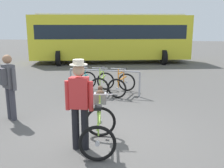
{
  "coord_description": "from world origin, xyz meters",
  "views": [
    {
      "loc": [
        0.86,
        -4.96,
        2.28
      ],
      "look_at": [
        -0.06,
        0.63,
        1.0
      ],
      "focal_mm": 40.34,
      "sensor_mm": 36.0,
      "label": 1
    }
  ],
  "objects_px": {
    "bus_distant": "(110,36)",
    "pedestrian_with_backpack": "(8,83)",
    "racked_bike_orange": "(122,84)",
    "racked_bike_teal": "(84,82)",
    "featured_bicycle": "(99,122)",
    "person_with_featured_bike": "(79,101)",
    "racked_bike_lime": "(103,83)"
  },
  "relations": [
    {
      "from": "racked_bike_orange",
      "to": "bus_distant",
      "type": "height_order",
      "value": "bus_distant"
    },
    {
      "from": "racked_bike_orange",
      "to": "pedestrian_with_backpack",
      "type": "xyz_separation_m",
      "value": [
        -2.47,
        -2.86,
        0.57
      ]
    },
    {
      "from": "pedestrian_with_backpack",
      "to": "bus_distant",
      "type": "distance_m",
      "value": 10.92
    },
    {
      "from": "person_with_featured_bike",
      "to": "pedestrian_with_backpack",
      "type": "bearing_deg",
      "value": 150.18
    },
    {
      "from": "racked_bike_teal",
      "to": "racked_bike_lime",
      "type": "bearing_deg",
      "value": -4.8
    },
    {
      "from": "racked_bike_orange",
      "to": "bus_distant",
      "type": "distance_m",
      "value": 8.32
    },
    {
      "from": "person_with_featured_bike",
      "to": "bus_distant",
      "type": "relative_size",
      "value": 0.17
    },
    {
      "from": "racked_bike_lime",
      "to": "bus_distant",
      "type": "bearing_deg",
      "value": 97.61
    },
    {
      "from": "racked_bike_teal",
      "to": "pedestrian_with_backpack",
      "type": "distance_m",
      "value": 3.21
    },
    {
      "from": "racked_bike_lime",
      "to": "featured_bicycle",
      "type": "distance_m",
      "value": 4.01
    },
    {
      "from": "racked_bike_lime",
      "to": "racked_bike_orange",
      "type": "height_order",
      "value": "same"
    },
    {
      "from": "racked_bike_teal",
      "to": "bus_distant",
      "type": "distance_m",
      "value": 8.02
    },
    {
      "from": "featured_bicycle",
      "to": "racked_bike_teal",
      "type": "bearing_deg",
      "value": 109.64
    },
    {
      "from": "pedestrian_with_backpack",
      "to": "bus_distant",
      "type": "relative_size",
      "value": 0.16
    },
    {
      "from": "racked_bike_teal",
      "to": "bus_distant",
      "type": "relative_size",
      "value": 0.11
    },
    {
      "from": "featured_bicycle",
      "to": "pedestrian_with_backpack",
      "type": "height_order",
      "value": "pedestrian_with_backpack"
    },
    {
      "from": "racked_bike_lime",
      "to": "featured_bicycle",
      "type": "bearing_deg",
      "value": -79.51
    },
    {
      "from": "racked_bike_teal",
      "to": "racked_bike_lime",
      "type": "relative_size",
      "value": 1.03
    },
    {
      "from": "racked_bike_orange",
      "to": "racked_bike_lime",
      "type": "bearing_deg",
      "value": 175.2
    },
    {
      "from": "pedestrian_with_backpack",
      "to": "racked_bike_orange",
      "type": "bearing_deg",
      "value": 49.24
    },
    {
      "from": "racked_bike_teal",
      "to": "person_with_featured_bike",
      "type": "distance_m",
      "value": 4.41
    },
    {
      "from": "person_with_featured_bike",
      "to": "bus_distant",
      "type": "xyz_separation_m",
      "value": [
        -1.47,
        12.12,
        0.79
      ]
    },
    {
      "from": "racked_bike_teal",
      "to": "featured_bicycle",
      "type": "relative_size",
      "value": 0.91
    },
    {
      "from": "featured_bicycle",
      "to": "person_with_featured_bike",
      "type": "distance_m",
      "value": 0.61
    },
    {
      "from": "bus_distant",
      "to": "pedestrian_with_backpack",
      "type": "bearing_deg",
      "value": -93.71
    },
    {
      "from": "pedestrian_with_backpack",
      "to": "racked_bike_teal",
      "type": "bearing_deg",
      "value": 70.23
    },
    {
      "from": "person_with_featured_bike",
      "to": "racked_bike_teal",
      "type": "bearing_deg",
      "value": 104.7
    },
    {
      "from": "featured_bicycle",
      "to": "pedestrian_with_backpack",
      "type": "distance_m",
      "value": 2.73
    },
    {
      "from": "racked_bike_lime",
      "to": "featured_bicycle",
      "type": "relative_size",
      "value": 0.88
    },
    {
      "from": "racked_bike_orange",
      "to": "racked_bike_teal",
      "type": "bearing_deg",
      "value": 175.2
    },
    {
      "from": "featured_bicycle",
      "to": "person_with_featured_bike",
      "type": "xyz_separation_m",
      "value": [
        -0.32,
        -0.23,
        0.46
      ]
    },
    {
      "from": "racked_bike_teal",
      "to": "racked_bike_orange",
      "type": "distance_m",
      "value": 1.4
    }
  ]
}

